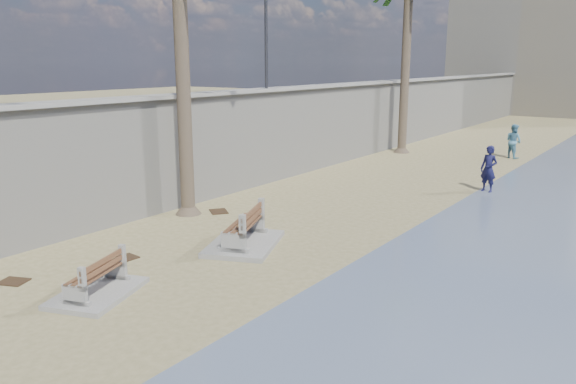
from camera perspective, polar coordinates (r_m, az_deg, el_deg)
The scene contains 12 objects.
ground_plane at distance 10.43m, azimuth -21.39°, elevation -14.03°, with size 140.00×140.00×0.00m, color #94865A.
seawall at distance 28.26m, azimuth 7.79°, elevation 7.25°, with size 0.45×70.00×3.50m, color gray.
wall_cap at distance 28.14m, azimuth 7.90°, elevation 10.90°, with size 0.80×70.00×0.12m, color gray.
end_building at distance 57.74m, azimuth 26.67°, elevation 14.20°, with size 18.00×12.00×14.00m, color #B7AA93.
bench_near at distance 12.00m, azimuth -18.89°, elevation -8.39°, with size 1.85×2.21×0.79m.
bench_far at distance 14.31m, azimuth -4.51°, elevation -3.88°, with size 2.36×2.75×0.97m.
streetlight at distance 21.43m, azimuth -2.26°, elevation 18.62°, with size 0.28×0.28×5.12m.
person_a at distance 21.31m, azimuth 19.74°, elevation 2.54°, with size 0.69×0.47×1.93m, color #141438.
person_b at distance 29.31m, azimuth 21.94°, elevation 4.98°, with size 0.88×0.68×1.83m, color teal.
debris_b at distance 13.48m, azimuth -26.12°, elevation -8.17°, with size 0.56×0.45×0.03m, color #382616.
debris_c at distance 17.71m, azimuth -7.05°, elevation -1.97°, with size 0.64×0.51×0.03m, color #382616.
debris_d at distance 14.10m, azimuth -15.94°, elevation -6.38°, with size 0.46×0.37×0.03m, color #382616.
Camera 1 is at (8.03, -4.81, 4.61)m, focal length 35.00 mm.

